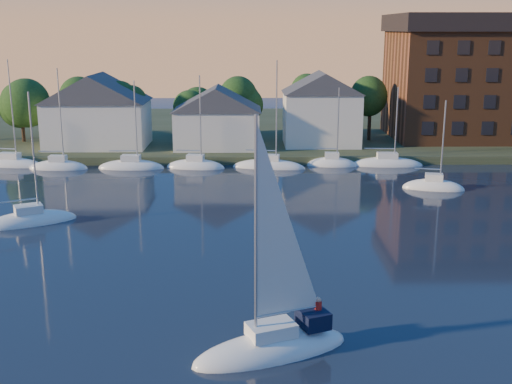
{
  "coord_description": "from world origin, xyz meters",
  "views": [
    {
      "loc": [
        -1.9,
        -27.54,
        16.31
      ],
      "look_at": [
        -1.3,
        22.0,
        3.7
      ],
      "focal_mm": 45.0,
      "sensor_mm": 36.0,
      "label": 1
    }
  ],
  "objects_px": {
    "clubhouse_west": "(97,110)",
    "drifting_sailboat_right": "(433,188)",
    "condo_block": "(499,76)",
    "hero_sailboat": "(274,342)",
    "clubhouse_centre": "(217,116)",
    "drifting_sailboat_left": "(30,222)",
    "clubhouse_east": "(321,108)"
  },
  "relations": [
    {
      "from": "hero_sailboat",
      "to": "clubhouse_west",
      "type": "bearing_deg",
      "value": -91.01
    },
    {
      "from": "drifting_sailboat_left",
      "to": "drifting_sailboat_right",
      "type": "distance_m",
      "value": 40.15
    },
    {
      "from": "hero_sailboat",
      "to": "drifting_sailboat_left",
      "type": "height_order",
      "value": "hero_sailboat"
    },
    {
      "from": "condo_block",
      "to": "drifting_sailboat_left",
      "type": "distance_m",
      "value": 68.1
    },
    {
      "from": "hero_sailboat",
      "to": "drifting_sailboat_left",
      "type": "bearing_deg",
      "value": -70.89
    },
    {
      "from": "clubhouse_west",
      "to": "clubhouse_east",
      "type": "distance_m",
      "value": 30.02
    },
    {
      "from": "hero_sailboat",
      "to": "drifting_sailboat_left",
      "type": "xyz_separation_m",
      "value": [
        -20.23,
        23.06,
        -0.48
      ]
    },
    {
      "from": "clubhouse_east",
      "to": "drifting_sailboat_left",
      "type": "bearing_deg",
      "value": -130.95
    },
    {
      "from": "clubhouse_east",
      "to": "drifting_sailboat_left",
      "type": "relative_size",
      "value": 0.85
    },
    {
      "from": "clubhouse_east",
      "to": "hero_sailboat",
      "type": "relative_size",
      "value": 0.77
    },
    {
      "from": "clubhouse_centre",
      "to": "drifting_sailboat_left",
      "type": "distance_m",
      "value": 34.95
    },
    {
      "from": "clubhouse_centre",
      "to": "condo_block",
      "type": "xyz_separation_m",
      "value": [
        40.0,
        7.95,
        4.66
      ]
    },
    {
      "from": "clubhouse_centre",
      "to": "clubhouse_east",
      "type": "distance_m",
      "value": 14.17
    },
    {
      "from": "clubhouse_west",
      "to": "condo_block",
      "type": "relative_size",
      "value": 0.44
    },
    {
      "from": "condo_block",
      "to": "hero_sailboat",
      "type": "height_order",
      "value": "condo_block"
    },
    {
      "from": "clubhouse_west",
      "to": "drifting_sailboat_left",
      "type": "relative_size",
      "value": 1.1
    },
    {
      "from": "clubhouse_west",
      "to": "clubhouse_east",
      "type": "xyz_separation_m",
      "value": [
        30.0,
        1.0,
        0.07
      ]
    },
    {
      "from": "clubhouse_west",
      "to": "drifting_sailboat_right",
      "type": "distance_m",
      "value": 44.9
    },
    {
      "from": "clubhouse_east",
      "to": "drifting_sailboat_left",
      "type": "distance_m",
      "value": 44.4
    },
    {
      "from": "condo_block",
      "to": "clubhouse_west",
      "type": "bearing_deg",
      "value": -172.93
    },
    {
      "from": "drifting_sailboat_left",
      "to": "clubhouse_west",
      "type": "bearing_deg",
      "value": 64.28
    },
    {
      "from": "clubhouse_west",
      "to": "condo_block",
      "type": "height_order",
      "value": "condo_block"
    },
    {
      "from": "clubhouse_centre",
      "to": "drifting_sailboat_left",
      "type": "height_order",
      "value": "drifting_sailboat_left"
    },
    {
      "from": "clubhouse_west",
      "to": "drifting_sailboat_right",
      "type": "relative_size",
      "value": 1.31
    },
    {
      "from": "clubhouse_centre",
      "to": "drifting_sailboat_right",
      "type": "xyz_separation_m",
      "value": [
        23.54,
        -19.47,
        -5.04
      ]
    },
    {
      "from": "clubhouse_west",
      "to": "drifting_sailboat_right",
      "type": "xyz_separation_m",
      "value": [
        39.54,
        -20.47,
        -5.83
      ]
    },
    {
      "from": "clubhouse_centre",
      "to": "condo_block",
      "type": "distance_m",
      "value": 41.05
    },
    {
      "from": "condo_block",
      "to": "hero_sailboat",
      "type": "distance_m",
      "value": 71.82
    },
    {
      "from": "condo_block",
      "to": "drifting_sailboat_right",
      "type": "relative_size",
      "value": 2.98
    },
    {
      "from": "clubhouse_west",
      "to": "clubhouse_east",
      "type": "bearing_deg",
      "value": 1.91
    },
    {
      "from": "clubhouse_west",
      "to": "condo_block",
      "type": "distance_m",
      "value": 56.56
    },
    {
      "from": "condo_block",
      "to": "hero_sailboat",
      "type": "xyz_separation_m",
      "value": [
        -34.61,
        -62.25,
        -9.22
      ]
    }
  ]
}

